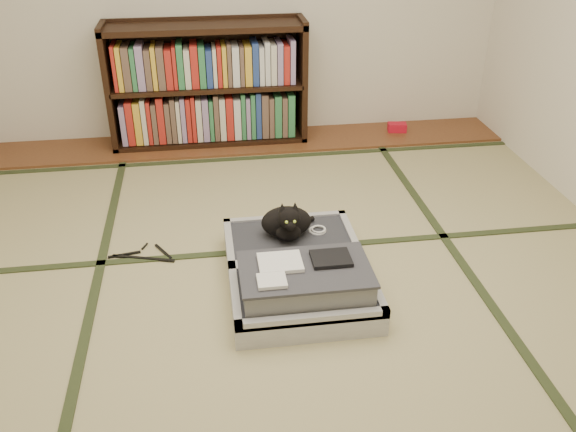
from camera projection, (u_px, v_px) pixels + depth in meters
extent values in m
plane|color=tan|center=(288.00, 291.00, 3.18)|extent=(4.50, 4.50, 0.00)
cube|color=brown|center=(253.00, 142.00, 4.90)|extent=(4.00, 0.50, 0.02)
cube|color=red|center=(397.00, 127.00, 5.05)|extent=(0.16, 0.11, 0.07)
cube|color=#2D381E|center=(91.00, 307.00, 3.06)|extent=(0.05, 4.50, 0.01)
cube|color=#2D381E|center=(470.00, 274.00, 3.31)|extent=(0.05, 4.50, 0.01)
cube|color=#2D381E|center=(278.00, 249.00, 3.53)|extent=(4.00, 0.05, 0.01)
cube|color=#2D381E|center=(256.00, 158.00, 4.64)|extent=(4.00, 0.05, 0.01)
cube|color=black|center=(110.00, 90.00, 4.60)|extent=(0.04, 0.35, 0.97)
cube|color=black|center=(302.00, 81.00, 4.78)|extent=(0.04, 0.35, 0.97)
cube|color=black|center=(211.00, 138.00, 4.91)|extent=(1.51, 0.35, 0.04)
cube|color=black|center=(204.00, 27.00, 4.47)|extent=(1.51, 0.35, 0.04)
cube|color=black|center=(208.00, 86.00, 4.69)|extent=(1.45, 0.35, 0.03)
cube|color=black|center=(207.00, 79.00, 4.83)|extent=(1.51, 0.02, 0.97)
cube|color=gray|center=(210.00, 113.00, 4.78)|extent=(1.36, 0.24, 0.41)
cube|color=gray|center=(206.00, 62.00, 4.58)|extent=(1.36, 0.24, 0.37)
cube|color=#BCBDC2|center=(305.00, 301.00, 3.01)|extent=(0.72, 0.48, 0.12)
cube|color=#31323A|center=(305.00, 296.00, 2.99)|extent=(0.64, 0.40, 0.09)
cube|color=#BCBDC2|center=(313.00, 319.00, 2.78)|extent=(0.72, 0.04, 0.05)
cube|color=#BCBDC2|center=(298.00, 265.00, 3.16)|extent=(0.72, 0.04, 0.05)
cube|color=#BCBDC2|center=(235.00, 297.00, 2.93)|extent=(0.04, 0.48, 0.05)
cube|color=#BCBDC2|center=(373.00, 285.00, 3.01)|extent=(0.04, 0.48, 0.05)
cube|color=#BCBDC2|center=(291.00, 249.00, 3.42)|extent=(0.72, 0.48, 0.12)
cube|color=#31323A|center=(291.00, 244.00, 3.40)|extent=(0.64, 0.40, 0.09)
cube|color=#BCBDC2|center=(297.00, 261.00, 3.19)|extent=(0.72, 0.04, 0.05)
cube|color=#BCBDC2|center=(285.00, 219.00, 3.57)|extent=(0.72, 0.04, 0.05)
cube|color=#BCBDC2|center=(229.00, 244.00, 3.34)|extent=(0.04, 0.48, 0.05)
cube|color=#BCBDC2|center=(350.00, 235.00, 3.43)|extent=(0.04, 0.48, 0.05)
cylinder|color=black|center=(297.00, 262.00, 3.18)|extent=(0.65, 0.02, 0.02)
cube|color=gray|center=(305.00, 282.00, 2.95)|extent=(0.61, 0.37, 0.12)
cube|color=#393840|center=(305.00, 269.00, 2.91)|extent=(0.63, 0.39, 0.01)
cube|color=white|center=(280.00, 262.00, 2.93)|extent=(0.21, 0.17, 0.02)
cube|color=black|center=(331.00, 258.00, 2.96)|extent=(0.19, 0.15, 0.02)
cube|color=white|center=(272.00, 281.00, 2.80)|extent=(0.13, 0.12, 0.02)
cube|color=white|center=(268.00, 335.00, 2.78)|extent=(0.06, 0.01, 0.04)
cube|color=white|center=(293.00, 335.00, 2.80)|extent=(0.05, 0.01, 0.03)
cube|color=orange|center=(364.00, 326.00, 2.83)|extent=(0.05, 0.01, 0.03)
cube|color=#197F33|center=(350.00, 324.00, 2.82)|extent=(0.04, 0.01, 0.03)
ellipsoid|color=black|center=(286.00, 222.00, 3.36)|extent=(0.28, 0.18, 0.17)
ellipsoid|color=black|center=(288.00, 232.00, 3.30)|extent=(0.14, 0.10, 0.10)
ellipsoid|color=black|center=(289.00, 218.00, 3.23)|extent=(0.12, 0.11, 0.11)
sphere|color=black|center=(290.00, 226.00, 3.19)|extent=(0.05, 0.05, 0.05)
cone|color=black|center=(282.00, 207.00, 3.21)|extent=(0.04, 0.05, 0.06)
cone|color=black|center=(295.00, 206.00, 3.22)|extent=(0.04, 0.05, 0.06)
sphere|color=#A5BF33|center=(287.00, 222.00, 3.18)|extent=(0.02, 0.02, 0.02)
sphere|color=#A5BF33|center=(295.00, 222.00, 3.18)|extent=(0.02, 0.02, 0.02)
cylinder|color=black|center=(301.00, 223.00, 3.48)|extent=(0.17, 0.10, 0.03)
torus|color=white|center=(317.00, 231.00, 3.44)|extent=(0.10, 0.10, 0.01)
torus|color=white|center=(318.00, 229.00, 3.43)|extent=(0.08, 0.08, 0.01)
cube|color=black|center=(143.00, 258.00, 3.44)|extent=(0.35, 0.12, 0.01)
cube|color=black|center=(124.00, 255.00, 3.47)|extent=(0.18, 0.05, 0.01)
cube|color=black|center=(163.00, 252.00, 3.50)|extent=(0.10, 0.16, 0.01)
cylinder|color=black|center=(145.00, 246.00, 3.55)|extent=(0.04, 0.06, 0.01)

